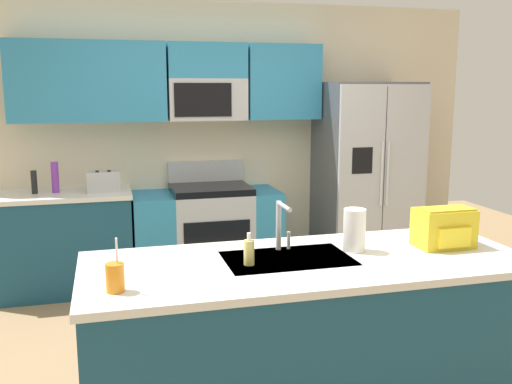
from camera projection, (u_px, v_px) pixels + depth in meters
name	position (u px, v px, depth m)	size (l,w,h in m)	color
ground_plane	(281.00, 363.00, 3.77)	(9.00, 9.00, 0.00)	#997A56
kitchen_wall_unit	(203.00, 122.00, 5.44)	(5.20, 0.43, 2.60)	beige
back_counter	(63.00, 242.00, 5.03)	(1.21, 0.63, 0.90)	navy
range_oven	(207.00, 234.00, 5.36)	(1.36, 0.61, 1.10)	#B7BABF
refrigerator	(366.00, 178.00, 5.60)	(0.90, 0.76, 1.85)	#4C4F54
island_counter	(307.00, 338.00, 3.11)	(2.38, 0.93, 0.90)	navy
toaster	(104.00, 181.00, 4.98)	(0.28, 0.16, 0.18)	#B7BABF
pepper_mill	(34.00, 182.00, 4.88)	(0.05, 0.05, 0.20)	black
bottle_purple	(55.00, 177.00, 4.92)	(0.06, 0.06, 0.27)	purple
sink_faucet	(281.00, 222.00, 3.15)	(0.09, 0.21, 0.28)	#B7BABF
drink_cup_orange	(115.00, 277.00, 2.54)	(0.08, 0.08, 0.25)	orange
soap_dispenser	(249.00, 252.00, 2.93)	(0.06, 0.06, 0.17)	#D8CC66
paper_towel_roll	(354.00, 230.00, 3.16)	(0.12, 0.12, 0.24)	white
backpack	(444.00, 227.00, 3.25)	(0.32, 0.22, 0.23)	yellow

